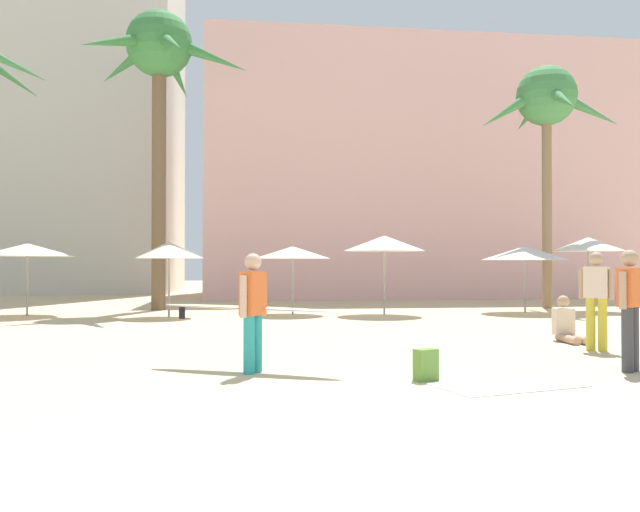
{
  "coord_description": "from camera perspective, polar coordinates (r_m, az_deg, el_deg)",
  "views": [
    {
      "loc": [
        -1.44,
        -6.15,
        1.52
      ],
      "look_at": [
        0.25,
        7.41,
        1.72
      ],
      "focal_mm": 36.59,
      "sensor_mm": 36.0,
      "label": 1
    }
  ],
  "objects": [
    {
      "name": "ground",
      "position": [
        6.5,
        6.07,
        -14.38
      ],
      "size": [
        120.0,
        120.0,
        0.0
      ],
      "primitive_type": "plane",
      "color": "#C6B28C"
    },
    {
      "name": "hotel_pink",
      "position": [
        34.53,
        7.4,
        6.65
      ],
      "size": [
        20.23,
        10.44,
        12.02
      ],
      "primitive_type": "cube",
      "color": "beige",
      "rests_on": "ground"
    },
    {
      "name": "hotel_tower_gray",
      "position": [
        44.37,
        -25.76,
        15.34
      ],
      "size": [
        19.93,
        11.34,
        27.64
      ],
      "primitive_type": "cube",
      "color": "beige",
      "rests_on": "ground"
    },
    {
      "name": "palm_tree_left",
      "position": [
        23.9,
        -13.87,
        16.11
      ],
      "size": [
        5.62,
        6.07,
        10.25
      ],
      "color": "brown",
      "rests_on": "ground"
    },
    {
      "name": "palm_tree_center",
      "position": [
        25.34,
        19.2,
        12.33
      ],
      "size": [
        5.58,
        5.76,
        8.69
      ],
      "color": "#896B4C",
      "rests_on": "ground"
    },
    {
      "name": "cafe_umbrella_0",
      "position": [
        20.13,
        5.64,
        1.11
      ],
      "size": [
        2.52,
        2.52,
        2.44
      ],
      "color": "gray",
      "rests_on": "ground"
    },
    {
      "name": "cafe_umbrella_2",
      "position": [
        21.93,
        17.47,
        0.25
      ],
      "size": [
        2.74,
        2.74,
        2.14
      ],
      "color": "gray",
      "rests_on": "ground"
    },
    {
      "name": "cafe_umbrella_3",
      "position": [
        19.72,
        -13.06,
        0.5
      ],
      "size": [
        2.04,
        2.04,
        2.22
      ],
      "color": "gray",
      "rests_on": "ground"
    },
    {
      "name": "cafe_umbrella_4",
      "position": [
        21.61,
        -24.21,
        0.49
      ],
      "size": [
        2.73,
        2.73,
        2.19
      ],
      "color": "gray",
      "rests_on": "ground"
    },
    {
      "name": "cafe_umbrella_5",
      "position": [
        23.46,
        22.41,
        0.95
      ],
      "size": [
        2.3,
        2.3,
        2.46
      ],
      "color": "gray",
      "rests_on": "ground"
    },
    {
      "name": "cafe_umbrella_7",
      "position": [
        20.3,
        -2.41,
        0.3
      ],
      "size": [
        2.37,
        2.37,
        2.12
      ],
      "color": "gray",
      "rests_on": "ground"
    },
    {
      "name": "beach_towel",
      "position": [
        8.73,
        16.15,
        -10.79
      ],
      "size": [
        2.02,
        1.41,
        0.01
      ],
      "primitive_type": "cube",
      "rotation": [
        0.0,
        0.0,
        0.27
      ],
      "color": "white",
      "rests_on": "ground"
    },
    {
      "name": "backpack",
      "position": [
        8.83,
        9.2,
        -9.43
      ],
      "size": [
        0.35,
        0.32,
        0.42
      ],
      "rotation": [
        0.0,
        0.0,
        1.95
      ],
      "color": "#5B8634",
      "rests_on": "ground"
    },
    {
      "name": "person_near_left",
      "position": [
        9.42,
        -5.91,
        -4.52
      ],
      "size": [
        2.8,
        1.62,
        1.7
      ],
      "rotation": [
        0.0,
        0.0,
        5.7
      ],
      "color": "teal",
      "rests_on": "ground"
    },
    {
      "name": "person_far_right",
      "position": [
        13.98,
        20.79,
        -5.72
      ],
      "size": [
        0.43,
        0.95,
        0.92
      ],
      "rotation": [
        0.0,
        0.0,
        4.66
      ],
      "color": "tan",
      "rests_on": "ground"
    },
    {
      "name": "person_near_right",
      "position": [
        12.63,
        23.02,
        -3.27
      ],
      "size": [
        0.51,
        0.48,
        1.76
      ],
      "rotation": [
        0.0,
        0.0,
        0.83
      ],
      "color": "gold",
      "rests_on": "ground"
    },
    {
      "name": "person_mid_right",
      "position": [
        10.37,
        25.49,
        -3.86
      ],
      "size": [
        0.54,
        0.43,
        1.75
      ],
      "rotation": [
        0.0,
        0.0,
        2.2
      ],
      "color": "#3D3D42",
      "rests_on": "ground"
    }
  ]
}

